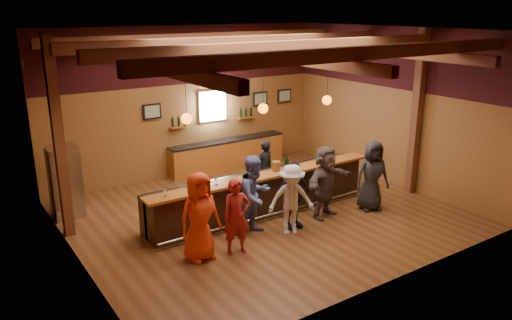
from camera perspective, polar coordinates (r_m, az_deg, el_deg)
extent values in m
plane|color=brown|center=(12.66, 0.76, -6.19)|extent=(9.00, 9.00, 0.00)
cube|color=brown|center=(15.34, -7.76, 6.60)|extent=(9.00, 0.04, 4.50)
cube|color=brown|center=(9.06, 15.29, -1.20)|extent=(9.00, 0.04, 4.50)
cube|color=brown|center=(10.18, -20.56, 0.30)|extent=(0.04, 8.00, 4.50)
cube|color=brown|center=(14.91, 15.27, 5.86)|extent=(0.04, 8.00, 4.50)
cube|color=brown|center=(11.64, 0.85, 14.62)|extent=(9.00, 8.00, 0.04)
cube|color=black|center=(15.13, -7.94, 11.81)|extent=(9.00, 0.01, 1.70)
cube|color=black|center=(9.90, -21.29, 8.10)|extent=(0.01, 8.00, 1.70)
cube|color=black|center=(14.70, 15.65, 11.20)|extent=(0.01, 8.00, 1.70)
cube|color=#5A2E19|center=(11.63, -21.63, 2.19)|extent=(0.22, 0.22, 4.50)
cube|color=#5A2E19|center=(14.18, 17.90, 5.07)|extent=(0.22, 0.22, 4.50)
cube|color=#5A2E19|center=(9.35, 11.56, 11.85)|extent=(8.80, 0.20, 0.25)
cube|color=#5A2E19|center=(10.85, 3.92, 12.82)|extent=(8.80, 0.20, 0.25)
cube|color=#5A2E19|center=(12.49, -1.84, 13.40)|extent=(8.80, 0.20, 0.25)
cube|color=#5A2E19|center=(14.22, -6.24, 13.76)|extent=(8.80, 0.20, 0.25)
cube|color=#5A2E19|center=(10.28, -13.32, 10.78)|extent=(0.18, 7.80, 0.22)
cube|color=#5A2E19|center=(11.67, 0.84, 11.92)|extent=(0.18, 7.80, 0.22)
cube|color=#5A2E19|center=(13.60, 11.55, 12.32)|extent=(0.18, 7.80, 0.22)
cube|color=black|center=(12.46, 0.77, -3.97)|extent=(6.00, 0.60, 1.05)
cube|color=#95501B|center=(12.13, 1.26, -1.77)|extent=(6.30, 0.50, 0.06)
cube|color=black|center=(12.62, -0.20, -1.76)|extent=(6.00, 0.48, 0.05)
cube|color=black|center=(12.78, -0.20, -3.77)|extent=(6.00, 0.48, 0.90)
cube|color=silver|center=(13.78, 6.74, -0.43)|extent=(0.45, 0.40, 0.14)
cube|color=silver|center=(14.10, 8.29, -0.09)|extent=(0.45, 0.40, 0.14)
cylinder|color=silver|center=(12.28, 1.88, -6.18)|extent=(6.00, 0.06, 0.06)
cube|color=#95501B|center=(16.07, -3.22, 0.61)|extent=(4.00, 0.50, 0.90)
cube|color=black|center=(15.94, -3.25, 2.24)|extent=(4.00, 0.52, 0.05)
cube|color=silver|center=(15.69, -5.01, 6.18)|extent=(0.95, 0.08, 0.95)
cube|color=white|center=(15.65, -4.92, 6.16)|extent=(0.78, 0.01, 0.78)
cube|color=black|center=(14.84, -11.80, 5.45)|extent=(0.55, 0.04, 0.45)
cube|color=silver|center=(14.81, -11.76, 5.44)|extent=(0.45, 0.01, 0.35)
cube|color=black|center=(16.60, 0.48, 7.02)|extent=(0.55, 0.04, 0.45)
cube|color=silver|center=(16.58, 0.53, 7.01)|extent=(0.45, 0.01, 0.35)
cube|color=black|center=(17.18, 3.26, 7.33)|extent=(0.55, 0.04, 0.45)
cube|color=silver|center=(17.16, 3.31, 7.32)|extent=(0.45, 0.01, 0.35)
cube|color=#95501B|center=(15.21, -8.80, 3.77)|extent=(0.60, 0.18, 0.04)
cylinder|color=black|center=(15.09, -9.51, 4.22)|extent=(0.07, 0.07, 0.26)
cylinder|color=black|center=(15.18, -8.83, 4.32)|extent=(0.07, 0.07, 0.26)
cylinder|color=black|center=(15.26, -8.15, 4.42)|extent=(0.07, 0.07, 0.26)
cube|color=#95501B|center=(16.33, -1.15, 4.89)|extent=(0.60, 0.18, 0.04)
cylinder|color=black|center=(16.20, -1.75, 5.32)|extent=(0.07, 0.07, 0.26)
cylinder|color=black|center=(16.30, -1.15, 5.40)|extent=(0.07, 0.07, 0.26)
cylinder|color=black|center=(16.41, -0.56, 5.48)|extent=(0.07, 0.07, 0.26)
cylinder|color=black|center=(10.75, -8.08, 7.96)|extent=(0.01, 0.01, 1.25)
sphere|color=#FB5A0C|center=(10.87, -7.94, 4.70)|extent=(0.24, 0.24, 0.24)
cylinder|color=black|center=(11.75, 0.82, 8.89)|extent=(0.01, 0.01, 1.25)
sphere|color=#FB5A0C|center=(11.85, 0.81, 5.90)|extent=(0.24, 0.24, 0.24)
cylinder|color=black|center=(12.98, 8.22, 9.50)|extent=(0.01, 0.01, 1.25)
sphere|color=#FB5A0C|center=(13.07, 8.10, 6.78)|extent=(0.24, 0.24, 0.24)
cube|color=silver|center=(13.08, -21.01, -2.36)|extent=(0.70, 0.70, 1.80)
imported|color=red|center=(10.23, -6.47, -6.43)|extent=(0.95, 0.65, 1.87)
imported|color=maroon|center=(10.46, -2.23, -6.48)|extent=(0.66, 0.50, 1.64)
imported|color=#5368A7|center=(11.27, -0.15, -4.09)|extent=(1.03, 0.87, 1.86)
imported|color=silver|center=(11.35, 4.06, -4.53)|extent=(1.22, 1.00, 1.65)
imported|color=#1C1830|center=(11.64, 4.25, -4.04)|extent=(0.97, 0.42, 1.63)
imported|color=#544343|center=(12.32, 7.93, -2.49)|extent=(1.76, 0.94, 1.81)
imported|color=black|center=(12.99, 13.12, -1.75)|extent=(1.02, 0.83, 1.81)
imported|color=black|center=(13.60, 0.97, -0.97)|extent=(0.61, 0.44, 1.58)
cylinder|color=brown|center=(12.35, 2.32, -0.70)|extent=(0.22, 0.22, 0.24)
cylinder|color=black|center=(12.47, 3.49, -0.45)|extent=(0.08, 0.08, 0.28)
cylinder|color=black|center=(12.42, 3.50, 0.36)|extent=(0.03, 0.03, 0.10)
cylinder|color=black|center=(12.51, 3.61, -0.50)|extent=(0.07, 0.07, 0.23)
cylinder|color=black|center=(12.47, 3.63, 0.18)|extent=(0.02, 0.02, 0.08)
cylinder|color=silver|center=(10.91, -10.30, -4.06)|extent=(0.06, 0.06, 0.01)
cylinder|color=silver|center=(10.90, -10.32, -3.82)|extent=(0.01, 0.01, 0.09)
sphere|color=silver|center=(10.87, -10.34, -3.46)|extent=(0.07, 0.07, 0.07)
cylinder|color=silver|center=(11.12, -6.87, -3.49)|extent=(0.07, 0.07, 0.01)
cylinder|color=silver|center=(11.10, -6.88, -3.24)|extent=(0.01, 0.01, 0.10)
sphere|color=silver|center=(11.08, -6.90, -2.86)|extent=(0.08, 0.08, 0.08)
cylinder|color=silver|center=(11.44, -4.56, -2.83)|extent=(0.07, 0.07, 0.01)
cylinder|color=silver|center=(11.42, -4.57, -2.58)|extent=(0.01, 0.01, 0.10)
sphere|color=silver|center=(11.40, -4.58, -2.21)|extent=(0.08, 0.08, 0.08)
cylinder|color=silver|center=(11.57, -2.48, -2.56)|extent=(0.07, 0.07, 0.01)
cylinder|color=silver|center=(11.55, -2.48, -2.31)|extent=(0.01, 0.01, 0.10)
sphere|color=silver|center=(11.52, -2.49, -1.94)|extent=(0.08, 0.08, 0.08)
cylinder|color=silver|center=(11.90, 0.05, -1.97)|extent=(0.07, 0.07, 0.01)
cylinder|color=silver|center=(11.88, 0.05, -1.72)|extent=(0.01, 0.01, 0.10)
sphere|color=silver|center=(11.85, 0.05, -1.34)|extent=(0.08, 0.08, 0.08)
cylinder|color=silver|center=(12.42, 3.89, -1.19)|extent=(0.06, 0.06, 0.01)
cylinder|color=silver|center=(12.41, 3.89, -0.97)|extent=(0.01, 0.01, 0.09)
sphere|color=silver|center=(12.38, 3.90, -0.64)|extent=(0.07, 0.07, 0.07)
cylinder|color=silver|center=(13.06, 7.21, -0.37)|extent=(0.06, 0.06, 0.01)
cylinder|color=silver|center=(13.05, 7.22, -0.16)|extent=(0.01, 0.01, 0.09)
sphere|color=silver|center=(13.02, 7.23, 0.16)|extent=(0.07, 0.07, 0.07)
cylinder|color=silver|center=(13.17, 7.46, -0.22)|extent=(0.07, 0.07, 0.01)
cylinder|color=silver|center=(13.15, 7.47, 0.01)|extent=(0.01, 0.01, 0.10)
sphere|color=silver|center=(13.13, 7.48, 0.37)|extent=(0.08, 0.08, 0.08)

